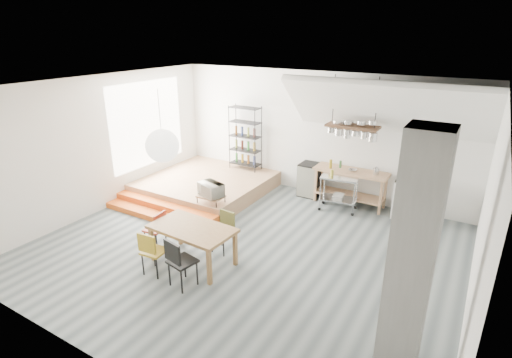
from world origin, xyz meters
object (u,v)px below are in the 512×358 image
Objects in this scene: mini_fridge at (310,180)px; stove at (408,198)px; rolling_cart at (339,189)px; dining_table at (192,231)px.

stove is at bearing -1.01° from mini_fridge.
rolling_cart is at bearing -27.27° from mini_fridge.
rolling_cart reaches higher than dining_table.
dining_table is 4.20m from mini_fridge.
dining_table is 1.83× the size of mini_fridge.
stove reaches higher than dining_table.
dining_table is (-3.05, -4.11, 0.18)m from stove.
stove is 2.50m from mini_fridge.
mini_fridge reaches higher than dining_table.
mini_fridge is at bearing 144.61° from rolling_cart.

